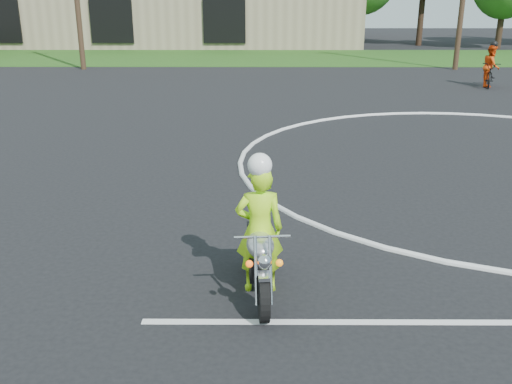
{
  "coord_description": "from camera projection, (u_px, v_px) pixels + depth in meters",
  "views": [
    {
      "loc": [
        -5.55,
        -10.13,
        3.85
      ],
      "look_at": [
        -5.59,
        -2.24,
        1.1
      ],
      "focal_mm": 40.0,
      "sensor_mm": 36.0,
      "label": 1
    }
  ],
  "objects": [
    {
      "name": "grass_strip",
      "position": [
        346.0,
        57.0,
        36.3
      ],
      "size": [
        120.0,
        10.0,
        0.02
      ],
      "primitive_type": "cube",
      "color": "#1E4714",
      "rests_on": "ground"
    },
    {
      "name": "primary_motorcycle",
      "position": [
        260.0,
        259.0,
        7.58
      ],
      "size": [
        0.7,
        2.0,
        1.05
      ],
      "rotation": [
        0.0,
        0.0,
        0.08
      ],
      "color": "black",
      "rests_on": "ground"
    },
    {
      "name": "rider_second_grp",
      "position": [
        490.0,
        71.0,
        24.71
      ],
      "size": [
        1.38,
        2.16,
        1.96
      ],
      "rotation": [
        0.0,
        0.0,
        -0.36
      ],
      "color": "black",
      "rests_on": "ground"
    },
    {
      "name": "rider_primary_grp",
      "position": [
        259.0,
        226.0,
        7.56
      ],
      "size": [
        0.67,
        0.47,
        1.95
      ],
      "rotation": [
        0.0,
        0.0,
        0.08
      ],
      "color": "#B3F91A",
      "rests_on": "ground"
    }
  ]
}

